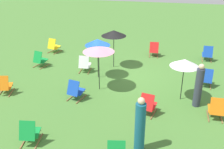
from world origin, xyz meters
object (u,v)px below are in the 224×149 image
(deckchair_2, at_px, (206,78))
(deckchair_0, at_px, (75,91))
(umbrella_2, at_px, (98,42))
(umbrella_0, at_px, (185,63))
(umbrella_1, at_px, (99,49))
(deckchair_6, at_px, (4,86))
(deckchair_10, at_px, (85,64))
(person_0, at_px, (140,126))
(deckchair_4, at_px, (148,105))
(deckchair_11, at_px, (30,133))
(deckchair_8, at_px, (154,50))
(deckchair_7, at_px, (216,109))
(deckchair_1, at_px, (40,60))
(umbrella_3, at_px, (114,33))
(person_1, at_px, (199,86))
(deckchair_5, at_px, (207,54))
(deckchair_12, at_px, (54,46))

(deckchair_2, bearing_deg, deckchair_0, 31.03)
(deckchair_2, distance_m, umbrella_2, 4.96)
(umbrella_0, bearing_deg, umbrella_1, -2.76)
(deckchair_0, distance_m, deckchair_6, 2.98)
(deckchair_0, height_order, deckchair_2, same)
(deckchair_0, relative_size, deckchair_10, 1.03)
(person_0, bearing_deg, deckchair_4, 99.30)
(umbrella_0, bearing_deg, deckchair_11, 38.88)
(deckchair_6, bearing_deg, umbrella_0, 174.67)
(umbrella_1, bearing_deg, deckchair_6, 17.49)
(deckchair_8, bearing_deg, deckchair_11, 66.25)
(deckchair_4, bearing_deg, deckchair_2, -116.87)
(deckchair_10, xyz_separation_m, umbrella_1, (-1.14, 1.64, 1.42))
(umbrella_1, bearing_deg, deckchair_7, 164.15)
(deckchair_4, bearing_deg, deckchair_1, -16.49)
(deckchair_2, xyz_separation_m, deckchair_7, (-0.06, 2.49, 0.00))
(umbrella_3, xyz_separation_m, person_0, (-1.95, 5.96, -0.92))
(deckchair_2, xyz_separation_m, umbrella_2, (4.78, 0.06, 1.32))
(umbrella_2, relative_size, person_1, 1.07)
(deckchair_0, bearing_deg, deckchair_6, 17.59)
(umbrella_1, bearing_deg, deckchair_11, 72.59)
(deckchair_1, xyz_separation_m, deckchair_7, (-8.02, 3.06, 0.00))
(umbrella_0, height_order, person_0, person_0)
(deckchair_11, height_order, umbrella_1, umbrella_1)
(deckchair_1, bearing_deg, deckchair_11, 128.30)
(deckchair_0, relative_size, deckchair_8, 1.03)
(deckchair_11, bearing_deg, deckchair_5, -133.74)
(umbrella_0, xyz_separation_m, person_0, (1.27, 3.32, -0.71))
(deckchair_5, relative_size, deckchair_7, 1.00)
(deckchair_10, xyz_separation_m, person_0, (-3.21, 5.12, 0.47))
(umbrella_1, bearing_deg, deckchair_1, -26.83)
(deckchair_2, height_order, deckchair_8, same)
(umbrella_2, bearing_deg, deckchair_10, -31.19)
(umbrella_1, height_order, person_0, umbrella_1)
(deckchair_4, xyz_separation_m, umbrella_0, (-1.19, -1.31, 1.18))
(deckchair_12, bearing_deg, deckchair_1, 110.55)
(deckchair_1, height_order, deckchair_4, same)
(umbrella_0, bearing_deg, umbrella_3, -39.23)
(deckchair_5, bearing_deg, umbrella_0, 73.74)
(deckchair_5, height_order, umbrella_1, umbrella_1)
(deckchair_8, xyz_separation_m, umbrella_1, (1.99, 4.43, 1.42))
(deckchair_11, distance_m, deckchair_12, 8.10)
(deckchair_10, bearing_deg, deckchair_0, 96.65)
(deckchair_4, bearing_deg, deckchair_10, -30.01)
(deckchair_0, xyz_separation_m, umbrella_0, (-4.06, -0.83, 1.18))
(deckchair_1, distance_m, deckchair_8, 6.12)
(person_1, bearing_deg, deckchair_8, 144.77)
(deckchair_0, bearing_deg, deckchair_8, -102.29)
(deckchair_6, relative_size, deckchair_7, 1.02)
(deckchair_7, relative_size, deckchair_10, 1.00)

